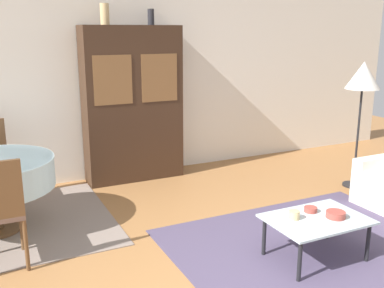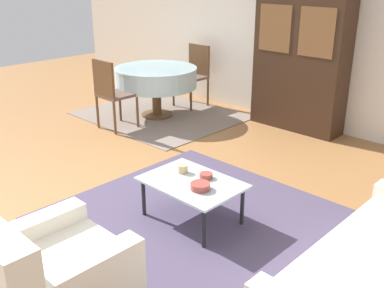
% 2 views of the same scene
% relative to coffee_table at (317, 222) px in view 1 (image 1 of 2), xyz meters
% --- Properties ---
extents(wall_back, '(10.00, 0.06, 2.70)m').
position_rel_coffee_table_xyz_m(wall_back, '(-0.99, 3.14, 0.99)').
color(wall_back, silver).
rests_on(wall_back, ground_plane).
extents(area_rug, '(2.63, 2.32, 0.01)m').
position_rel_coffee_table_xyz_m(area_rug, '(0.14, 0.04, -0.35)').
color(area_rug, '#4C425B').
rests_on(area_rug, ground_plane).
extents(coffee_table, '(0.88, 0.62, 0.38)m').
position_rel_coffee_table_xyz_m(coffee_table, '(0.00, 0.00, 0.00)').
color(coffee_table, black).
rests_on(coffee_table, area_rug).
extents(display_cabinet, '(1.31, 0.40, 2.07)m').
position_rel_coffee_table_xyz_m(display_cabinet, '(-0.72, 2.89, 0.68)').
color(display_cabinet, '#382316').
rests_on(display_cabinet, ground_plane).
extents(floor_lamp, '(0.43, 0.43, 1.63)m').
position_rel_coffee_table_xyz_m(floor_lamp, '(1.79, 1.31, 1.05)').
color(floor_lamp, black).
rests_on(floor_lamp, ground_plane).
extents(cup, '(0.10, 0.10, 0.08)m').
position_rel_coffee_table_xyz_m(cup, '(-0.19, 0.07, 0.08)').
color(cup, tan).
rests_on(cup, coffee_table).
extents(bowl, '(0.17, 0.17, 0.06)m').
position_rel_coffee_table_xyz_m(bowl, '(0.16, -0.06, 0.07)').
color(bowl, '#9E4238').
rests_on(bowl, coffee_table).
extents(bowl_small, '(0.12, 0.12, 0.05)m').
position_rel_coffee_table_xyz_m(bowl_small, '(0.04, 0.14, 0.06)').
color(bowl_small, '#9E4238').
rests_on(bowl_small, coffee_table).
extents(vase_tall, '(0.11, 0.11, 0.26)m').
position_rel_coffee_table_xyz_m(vase_tall, '(-1.04, 2.89, 1.85)').
color(vase_tall, tan).
rests_on(vase_tall, display_cabinet).
extents(vase_short, '(0.09, 0.09, 0.21)m').
position_rel_coffee_table_xyz_m(vase_short, '(-0.43, 2.89, 1.82)').
color(vase_short, '#232328').
rests_on(vase_short, display_cabinet).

